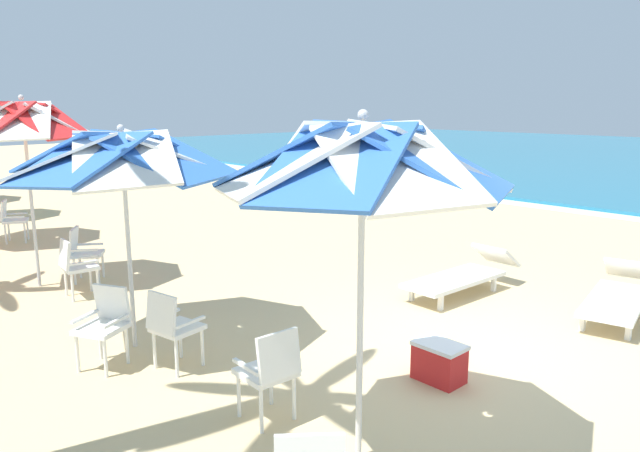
{
  "coord_description": "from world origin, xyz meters",
  "views": [
    {
      "loc": [
        3.35,
        -5.58,
        2.76
      ],
      "look_at": [
        -2.88,
        0.23,
        1.0
      ],
      "focal_mm": 33.31,
      "sensor_mm": 36.0,
      "label": 1
    }
  ],
  "objects_px": {
    "beach_umbrella_0": "(362,161)",
    "plastic_chair_3": "(105,321)",
    "plastic_chair_5": "(83,251)",
    "cooler_box": "(439,362)",
    "plastic_chair_0": "(270,369)",
    "sun_lounger_1": "(463,275)",
    "beach_umbrella_2": "(24,123)",
    "plastic_chair_2": "(172,325)",
    "beach_umbrella_1": "(122,156)",
    "sun_lounger_0": "(618,295)",
    "plastic_chair_4": "(75,264)",
    "plastic_chair_7": "(12,218)"
  },
  "relations": [
    {
      "from": "plastic_chair_2",
      "to": "cooler_box",
      "type": "xyz_separation_m",
      "value": [
        2.07,
        1.83,
        -0.3
      ]
    },
    {
      "from": "plastic_chair_0",
      "to": "cooler_box",
      "type": "height_order",
      "value": "plastic_chair_0"
    },
    {
      "from": "beach_umbrella_0",
      "to": "plastic_chair_3",
      "type": "height_order",
      "value": "beach_umbrella_0"
    },
    {
      "from": "plastic_chair_3",
      "to": "beach_umbrella_0",
      "type": "bearing_deg",
      "value": 13.63
    },
    {
      "from": "plastic_chair_0",
      "to": "beach_umbrella_2",
      "type": "relative_size",
      "value": 0.3
    },
    {
      "from": "beach_umbrella_0",
      "to": "sun_lounger_0",
      "type": "bearing_deg",
      "value": 88.61
    },
    {
      "from": "plastic_chair_5",
      "to": "plastic_chair_7",
      "type": "bearing_deg",
      "value": 179.79
    },
    {
      "from": "plastic_chair_4",
      "to": "sun_lounger_1",
      "type": "distance_m",
      "value": 5.64
    },
    {
      "from": "sun_lounger_1",
      "to": "plastic_chair_5",
      "type": "bearing_deg",
      "value": -138.96
    },
    {
      "from": "plastic_chair_0",
      "to": "plastic_chair_5",
      "type": "height_order",
      "value": "same"
    },
    {
      "from": "plastic_chair_0",
      "to": "beach_umbrella_1",
      "type": "distance_m",
      "value": 2.93
    },
    {
      "from": "plastic_chair_2",
      "to": "sun_lounger_0",
      "type": "relative_size",
      "value": 0.39
    },
    {
      "from": "plastic_chair_4",
      "to": "plastic_chair_5",
      "type": "bearing_deg",
      "value": 151.06
    },
    {
      "from": "plastic_chair_0",
      "to": "plastic_chair_2",
      "type": "height_order",
      "value": "same"
    },
    {
      "from": "beach_umbrella_0",
      "to": "cooler_box",
      "type": "bearing_deg",
      "value": 103.01
    },
    {
      "from": "plastic_chair_5",
      "to": "beach_umbrella_1",
      "type": "bearing_deg",
      "value": -11.6
    },
    {
      "from": "beach_umbrella_1",
      "to": "beach_umbrella_2",
      "type": "xyz_separation_m",
      "value": [
        -3.18,
        -0.01,
        0.29
      ]
    },
    {
      "from": "plastic_chair_0",
      "to": "sun_lounger_0",
      "type": "height_order",
      "value": "plastic_chair_0"
    },
    {
      "from": "plastic_chair_5",
      "to": "sun_lounger_0",
      "type": "distance_m",
      "value": 7.83
    },
    {
      "from": "sun_lounger_1",
      "to": "plastic_chair_7",
      "type": "bearing_deg",
      "value": -154.63
    },
    {
      "from": "plastic_chair_0",
      "to": "cooler_box",
      "type": "xyz_separation_m",
      "value": [
        0.54,
        1.73,
        -0.3
      ]
    },
    {
      "from": "beach_umbrella_1",
      "to": "plastic_chair_7",
      "type": "distance_m",
      "value": 6.88
    },
    {
      "from": "plastic_chair_5",
      "to": "sun_lounger_1",
      "type": "height_order",
      "value": "plastic_chair_5"
    },
    {
      "from": "beach_umbrella_2",
      "to": "sun_lounger_0",
      "type": "height_order",
      "value": "beach_umbrella_2"
    },
    {
      "from": "beach_umbrella_0",
      "to": "beach_umbrella_1",
      "type": "height_order",
      "value": "beach_umbrella_0"
    },
    {
      "from": "plastic_chair_5",
      "to": "cooler_box",
      "type": "relative_size",
      "value": 1.73
    },
    {
      "from": "cooler_box",
      "to": "plastic_chair_5",
      "type": "bearing_deg",
      "value": -168.01
    },
    {
      "from": "plastic_chair_5",
      "to": "cooler_box",
      "type": "xyz_separation_m",
      "value": [
        5.89,
        1.25,
        -0.3
      ]
    },
    {
      "from": "beach_umbrella_0",
      "to": "plastic_chair_2",
      "type": "distance_m",
      "value": 3.07
    },
    {
      "from": "sun_lounger_1",
      "to": "plastic_chair_2",
      "type": "bearing_deg",
      "value": -97.84
    },
    {
      "from": "plastic_chair_5",
      "to": "plastic_chair_7",
      "type": "height_order",
      "value": "same"
    },
    {
      "from": "plastic_chair_3",
      "to": "beach_umbrella_2",
      "type": "distance_m",
      "value": 4.02
    },
    {
      "from": "plastic_chair_2",
      "to": "sun_lounger_0",
      "type": "height_order",
      "value": "plastic_chair_2"
    },
    {
      "from": "sun_lounger_0",
      "to": "plastic_chair_5",
      "type": "bearing_deg",
      "value": -144.48
    },
    {
      "from": "plastic_chair_2",
      "to": "sun_lounger_0",
      "type": "xyz_separation_m",
      "value": [
        2.55,
        5.13,
        -0.22
      ]
    },
    {
      "from": "beach_umbrella_2",
      "to": "sun_lounger_1",
      "type": "xyz_separation_m",
      "value": [
        4.65,
        4.48,
        -2.21
      ]
    },
    {
      "from": "beach_umbrella_0",
      "to": "plastic_chair_5",
      "type": "xyz_separation_m",
      "value": [
        -6.25,
        0.32,
        -1.86
      ]
    },
    {
      "from": "plastic_chair_7",
      "to": "sun_lounger_0",
      "type": "height_order",
      "value": "plastic_chair_7"
    },
    {
      "from": "beach_umbrella_2",
      "to": "plastic_chair_5",
      "type": "distance_m",
      "value": 2.1
    },
    {
      "from": "plastic_chair_4",
      "to": "sun_lounger_1",
      "type": "relative_size",
      "value": 0.4
    },
    {
      "from": "beach_umbrella_1",
      "to": "sun_lounger_0",
      "type": "height_order",
      "value": "beach_umbrella_1"
    },
    {
      "from": "beach_umbrella_2",
      "to": "cooler_box",
      "type": "xyz_separation_m",
      "value": [
        6.11,
        1.87,
        -2.29
      ]
    },
    {
      "from": "plastic_chair_3",
      "to": "plastic_chair_4",
      "type": "height_order",
      "value": "same"
    },
    {
      "from": "beach_umbrella_2",
      "to": "cooler_box",
      "type": "height_order",
      "value": "beach_umbrella_2"
    },
    {
      "from": "plastic_chair_2",
      "to": "beach_umbrella_2",
      "type": "distance_m",
      "value": 4.5
    },
    {
      "from": "beach_umbrella_1",
      "to": "plastic_chair_2",
      "type": "relative_size",
      "value": 2.97
    },
    {
      "from": "plastic_chair_5",
      "to": "plastic_chair_7",
      "type": "xyz_separation_m",
      "value": [
        -3.67,
        0.01,
        0.0
      ]
    },
    {
      "from": "plastic_chair_7",
      "to": "sun_lounger_1",
      "type": "xyz_separation_m",
      "value": [
        8.1,
        3.84,
        -0.22
      ]
    },
    {
      "from": "sun_lounger_1",
      "to": "cooler_box",
      "type": "relative_size",
      "value": 4.33
    },
    {
      "from": "plastic_chair_2",
      "to": "plastic_chair_4",
      "type": "bearing_deg",
      "value": 176.7
    }
  ]
}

